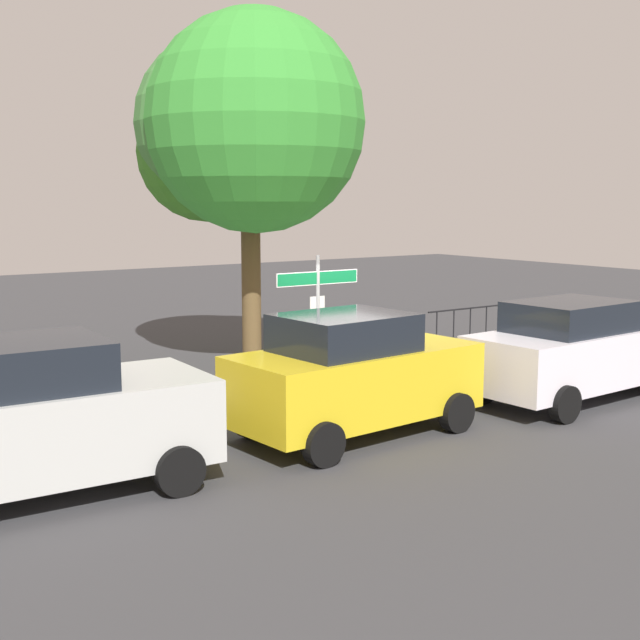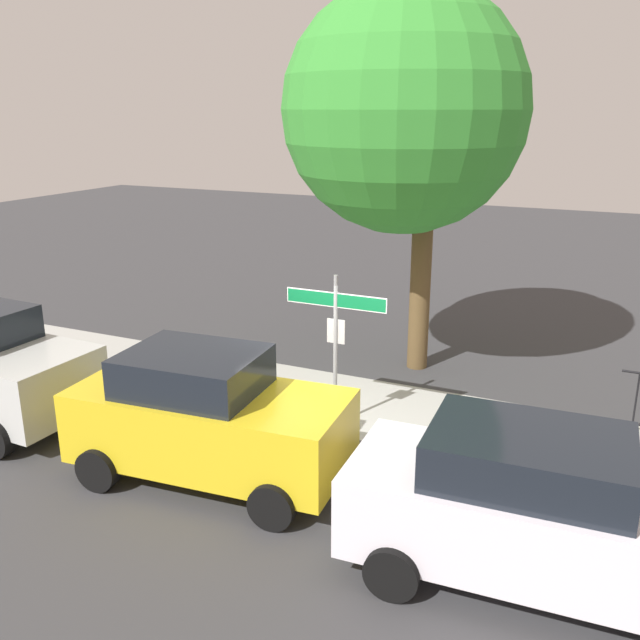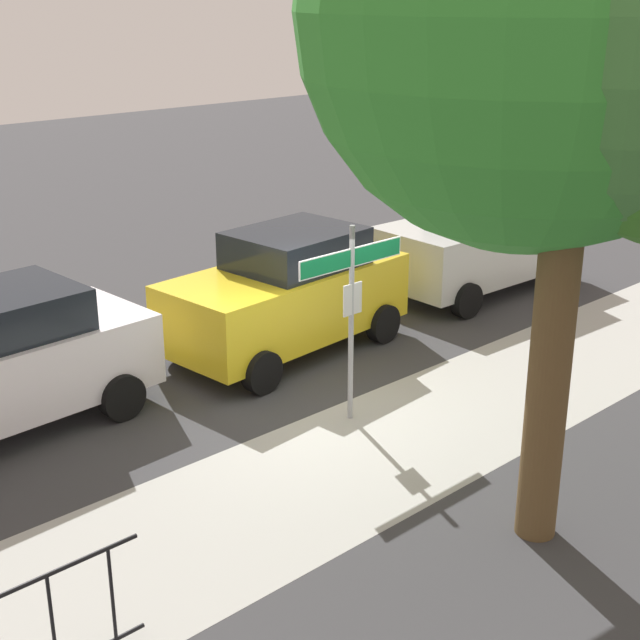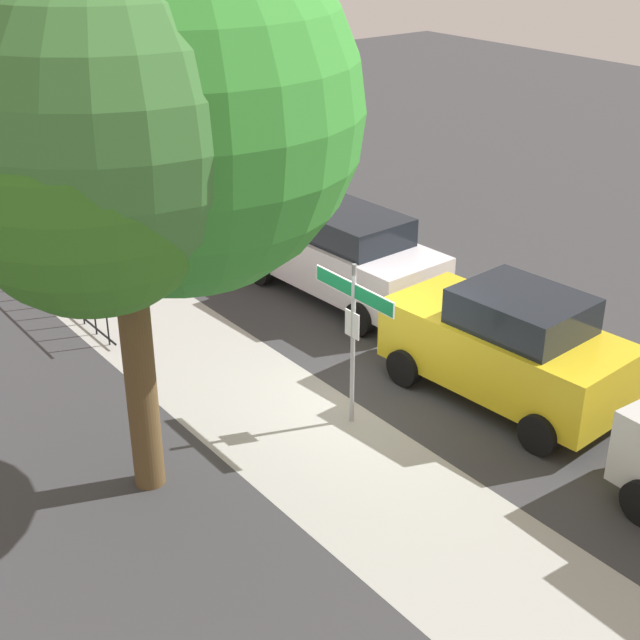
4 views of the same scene
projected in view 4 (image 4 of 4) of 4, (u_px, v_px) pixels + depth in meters
ground_plane at (360, 405)px, 14.64m from camera, size 60.00×60.00×0.00m
sidewalk_strip at (227, 381)px, 15.36m from camera, size 24.00×2.60×0.00m
street_sign at (353, 315)px, 13.42m from camera, size 1.79×0.07×2.67m
shade_tree at (144, 123)px, 10.34m from camera, size 4.57×5.15×7.54m
car_yellow at (508, 346)px, 14.43m from camera, size 4.15×2.24×1.95m
car_white at (343, 254)px, 18.12m from camera, size 4.65×2.15×1.86m
car_black at (206, 195)px, 21.34m from camera, size 4.25×2.16×2.05m
iron_fence at (58, 279)px, 17.91m from camera, size 4.97×0.04×1.07m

